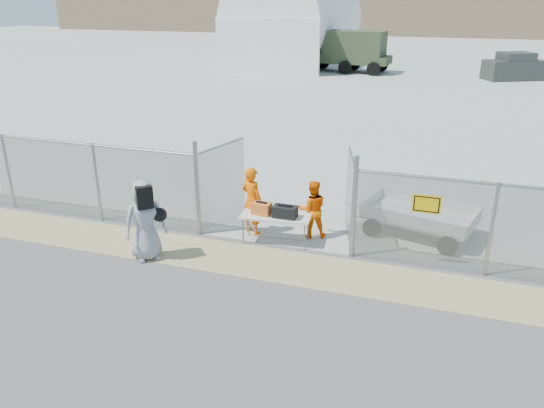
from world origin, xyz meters
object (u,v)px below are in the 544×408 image
(security_worker_left, at_px, (252,201))
(visitor, at_px, (145,220))
(security_worker_right, at_px, (312,209))
(folding_table, at_px, (276,229))
(utility_trailer, at_px, (419,219))

(security_worker_left, relative_size, visitor, 0.92)
(security_worker_left, distance_m, security_worker_right, 1.57)
(security_worker_right, xyz_separation_m, visitor, (-3.40, -2.39, 0.21))
(folding_table, distance_m, security_worker_left, 1.00)
(security_worker_left, relative_size, security_worker_right, 1.17)
(security_worker_right, height_order, visitor, visitor)
(folding_table, distance_m, utility_trailer, 3.76)
(security_worker_right, relative_size, visitor, 0.78)
(security_worker_left, xyz_separation_m, visitor, (-1.86, -2.14, 0.08))
(folding_table, height_order, security_worker_left, security_worker_left)
(visitor, height_order, utility_trailer, visitor)
(folding_table, distance_m, visitor, 3.22)
(folding_table, relative_size, security_worker_right, 1.14)
(folding_table, xyz_separation_m, security_worker_right, (0.78, 0.62, 0.40))
(folding_table, relative_size, visitor, 0.89)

